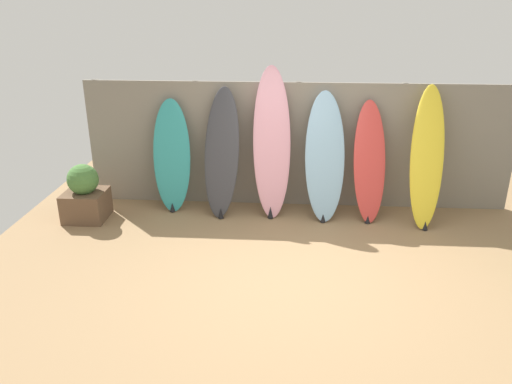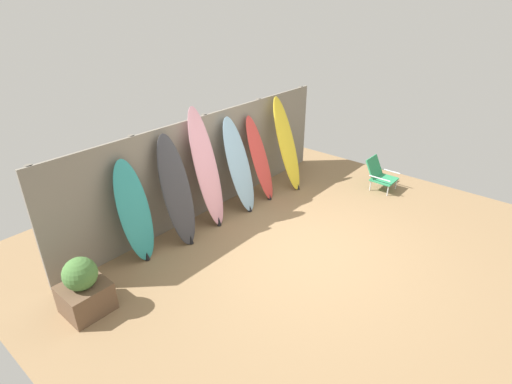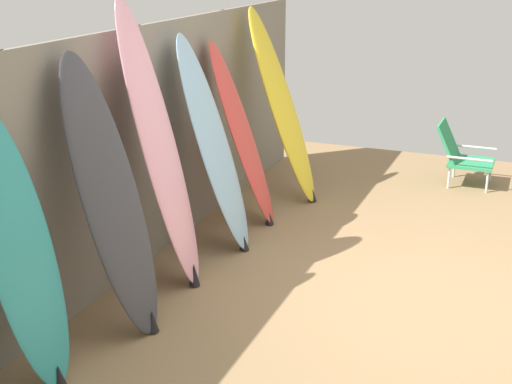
# 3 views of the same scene
# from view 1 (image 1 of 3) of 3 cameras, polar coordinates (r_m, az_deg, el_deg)

# --- Properties ---
(ground) EXTENTS (7.68, 7.68, 0.00)m
(ground) POSITION_cam_1_polar(r_m,az_deg,el_deg) (5.71, 4.62, -9.08)
(ground) COLOR #8E704C
(fence_back) EXTENTS (6.08, 0.11, 1.80)m
(fence_back) POSITION_cam_1_polar(r_m,az_deg,el_deg) (7.21, 4.73, 5.33)
(fence_back) COLOR gray
(fence_back) RESTS_ON ground
(surfboard_teal_0) EXTENTS (0.55, 0.41, 1.59)m
(surfboard_teal_0) POSITION_cam_1_polar(r_m,az_deg,el_deg) (7.16, -9.60, 3.97)
(surfboard_teal_0) COLOR teal
(surfboard_teal_0) RESTS_ON ground
(surfboard_charcoal_1) EXTENTS (0.56, 0.64, 1.77)m
(surfboard_charcoal_1) POSITION_cam_1_polar(r_m,az_deg,el_deg) (6.92, -3.94, 4.40)
(surfboard_charcoal_1) COLOR #38383D
(surfboard_charcoal_1) RESTS_ON ground
(surfboard_pink_2) EXTENTS (0.57, 0.62, 2.05)m
(surfboard_pink_2) POSITION_cam_1_polar(r_m,az_deg,el_deg) (6.86, 1.82, 5.52)
(surfboard_pink_2) COLOR pink
(surfboard_pink_2) RESTS_ON ground
(surfboard_skyblue_3) EXTENTS (0.58, 0.63, 1.73)m
(surfboard_skyblue_3) POSITION_cam_1_polar(r_m,az_deg,el_deg) (6.85, 7.87, 3.93)
(surfboard_skyblue_3) COLOR #8CB7D6
(surfboard_skyblue_3) RESTS_ON ground
(surfboard_red_4) EXTENTS (0.48, 0.64, 1.60)m
(surfboard_red_4) POSITION_cam_1_polar(r_m,az_deg,el_deg) (6.96, 12.84, 3.31)
(surfboard_red_4) COLOR #D13D38
(surfboard_red_4) RESTS_ON ground
(surfboard_yellow_5) EXTENTS (0.51, 0.81, 1.83)m
(surfboard_yellow_5) POSITION_cam_1_polar(r_m,az_deg,el_deg) (6.99, 18.95, 3.75)
(surfboard_yellow_5) COLOR yellow
(surfboard_yellow_5) RESTS_ON ground
(planter_box) EXTENTS (0.55, 0.53, 0.79)m
(planter_box) POSITION_cam_1_polar(r_m,az_deg,el_deg) (7.24, -18.96, -0.36)
(planter_box) COLOR brown
(planter_box) RESTS_ON ground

